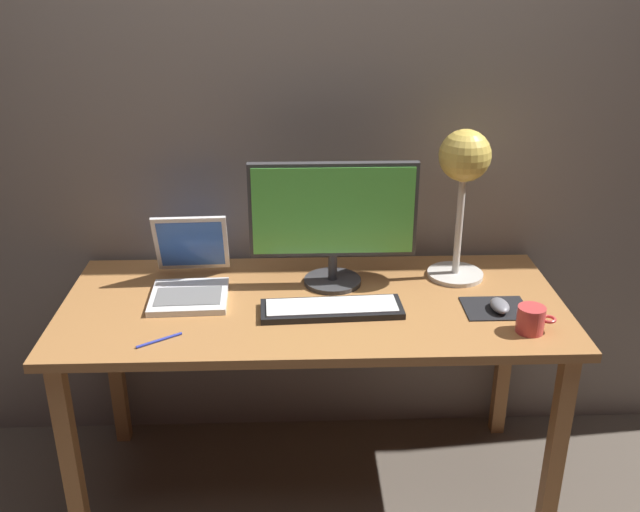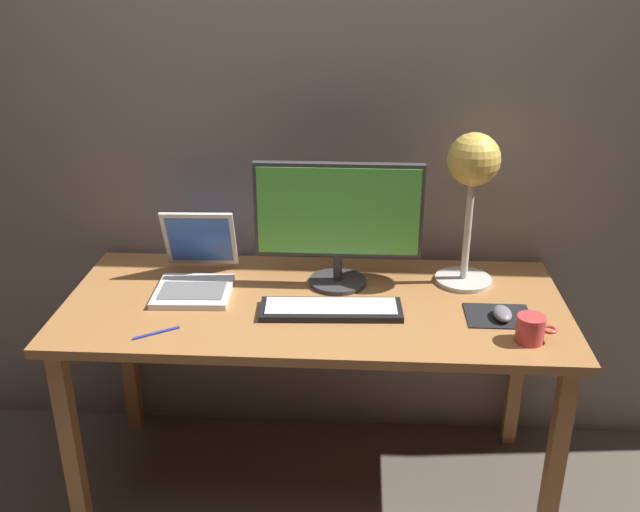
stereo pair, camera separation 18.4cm
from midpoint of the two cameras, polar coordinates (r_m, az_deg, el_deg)
ground_plane at (r=2.71m, az=1.64°, el=-17.70°), size 4.80×4.80×0.00m
back_wall at (r=2.49m, az=2.29°, el=12.21°), size 4.80×0.06×2.60m
desk at (r=2.33m, az=1.83°, el=-5.40°), size 1.60×0.70×0.74m
monitor at (r=2.32m, az=3.74°, el=3.04°), size 0.55×0.19×0.42m
keyboard_main at (r=2.22m, az=3.26°, el=-4.29°), size 0.45×0.16×0.03m
laptop at (r=2.40m, az=-7.66°, el=-0.85°), size 0.26×0.34×0.24m
desk_lamp at (r=2.36m, az=14.28°, el=6.29°), size 0.19×0.19×0.51m
mousepad at (r=2.29m, az=16.29°, el=-4.67°), size 0.20×0.16×0.00m
mouse at (r=2.27m, az=16.60°, el=-4.46°), size 0.06×0.10×0.03m
coffee_mug at (r=2.17m, az=18.84°, el=-5.58°), size 0.12×0.08×0.08m
pen at (r=2.14m, az=-10.50°, el=-6.08°), size 0.12×0.08×0.01m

